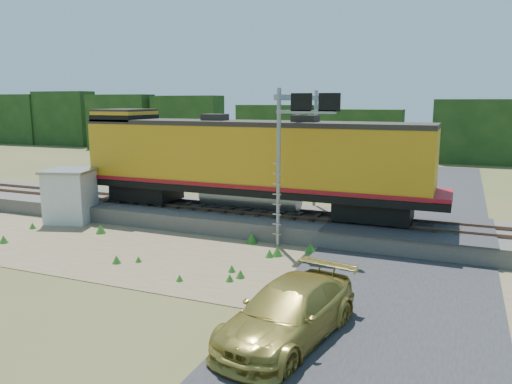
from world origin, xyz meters
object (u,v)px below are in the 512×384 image
at_px(signal_gantry, 302,127).
at_px(locomotive, 244,160).
at_px(car, 288,313).
at_px(shed, 70,195).

bearing_deg(signal_gantry, locomotive, 168.31).
bearing_deg(signal_gantry, car, -74.11).
distance_m(locomotive, shed, 9.41).
bearing_deg(locomotive, signal_gantry, -11.69).
relative_size(locomotive, signal_gantry, 2.78).
bearing_deg(shed, car, -46.04).
xyz_separation_m(shed, car, (14.88, -8.16, -0.64)).
relative_size(locomotive, car, 3.60).
xyz_separation_m(locomotive, shed, (-8.81, -2.67, -1.97)).
bearing_deg(shed, signal_gantry, -7.76).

